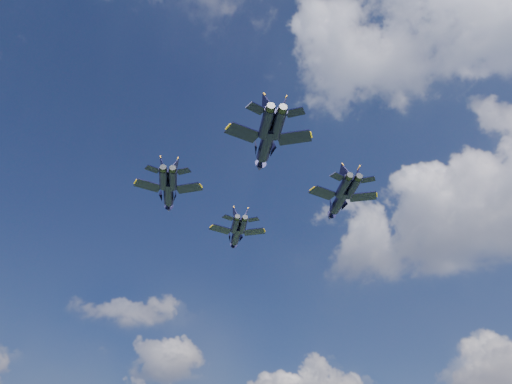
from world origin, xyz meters
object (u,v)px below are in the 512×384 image
object	(u,v)px
jet_left	(169,194)
jet_slot	(266,146)
jet_right	(339,202)
jet_lead	(236,236)

from	to	relation	value
jet_left	jet_slot	size ratio (longest dim) A/B	0.90
jet_left	jet_right	world-z (taller)	jet_right
jet_lead	jet_left	xyz separation A→B (m)	(1.76, -22.71, -1.74)
jet_lead	jet_left	world-z (taller)	jet_lead
jet_lead	jet_right	world-z (taller)	jet_lead
jet_slot	jet_left	bearing A→B (deg)	132.17
jet_lead	jet_right	size ratio (longest dim) A/B	0.92
jet_right	jet_slot	world-z (taller)	jet_slot
jet_lead	jet_slot	bearing A→B (deg)	-89.12
jet_lead	jet_right	xyz separation A→B (m)	(25.47, -1.63, -1.34)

